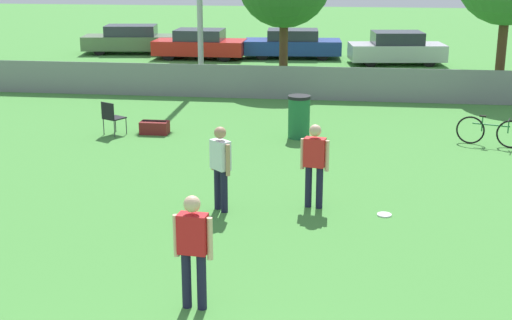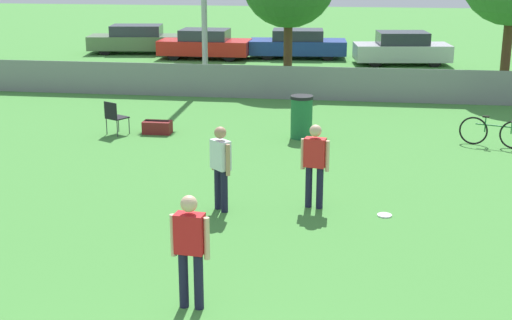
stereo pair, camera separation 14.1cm
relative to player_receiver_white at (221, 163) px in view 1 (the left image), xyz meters
name	(u,v)px [view 1 (the left image)]	position (x,y,z in m)	size (l,w,h in m)	color
fence_backline	(301,83)	(0.71, 10.65, -0.38)	(24.92, 0.07, 1.21)	gray
player_receiver_white	(221,163)	(0.00, 0.00, 0.00)	(0.43, 0.43, 1.61)	#191933
player_defender_red	(315,160)	(1.71, 0.40, 0.00)	(0.54, 0.29, 1.61)	#191933
player_thrower_red	(193,244)	(0.32, -3.81, 0.00)	(0.55, 0.26, 1.61)	#191933
frisbee_disc	(384,215)	(3.03, 0.13, -0.92)	(0.27, 0.27, 0.03)	white
folding_chair_sideline	(112,116)	(-3.87, 5.27, -0.41)	(0.63, 0.63, 0.90)	#333338
bicycle_sideline	(491,132)	(5.83, 5.46, -0.57)	(1.62, 0.63, 0.76)	black
trash_bin	(299,117)	(1.03, 5.64, -0.37)	(0.59, 0.59, 1.12)	#1E6638
gear_bag_sideline	(155,128)	(-2.81, 5.56, -0.76)	(0.75, 0.41, 0.36)	maroon
parked_car_olive	(131,40)	(-8.12, 20.79, -0.28)	(4.72, 2.33, 1.34)	black
parked_car_red	(200,44)	(-4.51, 19.49, -0.28)	(4.10, 1.86, 1.32)	black
parked_car_blue	(293,44)	(-0.35, 20.27, -0.30)	(4.49, 2.13, 1.29)	black
parked_car_silver	(397,49)	(4.26, 18.97, -0.26)	(4.23, 2.31, 1.39)	black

